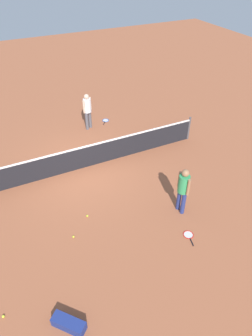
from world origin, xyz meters
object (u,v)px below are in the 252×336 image
at_px(player_far_side, 87,109).
at_px(tennis_ball_by_net, 87,216).
at_px(player_near_side, 183,188).
at_px(tennis_racket_far_player, 106,121).
at_px(tennis_racket_near_player, 189,235).
at_px(tennis_ball_midcourt, 3,316).
at_px(equipment_bag, 67,323).
at_px(tennis_ball_near_player, 73,237).

xyz_separation_m(player_far_side, tennis_ball_by_net, (-1.97, -5.26, -0.98)).
relative_size(player_near_side, tennis_racket_far_player, 2.99).
bearing_deg(tennis_racket_near_player, player_near_side, 71.18).
relative_size(tennis_ball_midcourt, equipment_bag, 0.08).
bearing_deg(player_near_side, tennis_ball_midcourt, -168.93).
bearing_deg(tennis_ball_midcourt, tennis_racket_near_player, 1.27).
distance_m(tennis_racket_near_player, tennis_racket_far_player, 7.63).
height_order(tennis_racket_near_player, tennis_ball_near_player, tennis_ball_near_player).
xyz_separation_m(player_near_side, tennis_ball_near_player, (-3.50, 0.43, -0.98)).
distance_m(tennis_ball_near_player, tennis_ball_by_net, 0.90).
height_order(player_near_side, tennis_ball_by_net, player_near_side).
xyz_separation_m(player_far_side, tennis_racket_near_player, (0.53, -7.31, -1.00)).
height_order(tennis_ball_near_player, equipment_bag, equipment_bag).
xyz_separation_m(tennis_racket_far_player, tennis_ball_near_player, (-3.59, -6.18, 0.02)).
distance_m(tennis_racket_far_player, tennis_ball_midcourt, 9.68).
xyz_separation_m(player_near_side, equipment_bag, (-4.40, -1.98, -0.87)).
distance_m(player_near_side, tennis_racket_far_player, 6.69).
relative_size(player_far_side, tennis_ball_midcourt, 25.76).
height_order(player_near_side, player_far_side, same).
relative_size(tennis_racket_far_player, equipment_bag, 0.73).
relative_size(tennis_racket_near_player, tennis_ball_by_net, 9.19).
xyz_separation_m(tennis_ball_near_player, tennis_ball_by_net, (0.66, 0.62, 0.00)).
bearing_deg(tennis_racket_far_player, tennis_racket_near_player, -93.23).
xyz_separation_m(tennis_ball_by_net, tennis_ball_midcourt, (-2.88, -2.17, 0.00)).
bearing_deg(tennis_ball_by_net, tennis_ball_midcourt, -142.98).
xyz_separation_m(tennis_racket_near_player, equipment_bag, (-4.06, -0.98, 0.13)).
bearing_deg(tennis_racket_far_player, player_far_side, -162.30).
height_order(tennis_ball_by_net, tennis_ball_midcourt, same).
bearing_deg(tennis_ball_midcourt, tennis_ball_near_player, 34.98).
height_order(tennis_racket_far_player, equipment_bag, equipment_bag).
xyz_separation_m(player_near_side, player_far_side, (-0.88, 6.31, 0.00)).
distance_m(tennis_racket_far_player, tennis_ball_by_net, 6.29).
distance_m(tennis_ball_by_net, equipment_bag, 3.41).
relative_size(tennis_racket_near_player, tennis_racket_far_player, 1.07).
bearing_deg(player_near_side, tennis_ball_by_net, 159.74).
relative_size(tennis_ball_near_player, tennis_ball_by_net, 1.00).
bearing_deg(player_near_side, equipment_bag, -155.74).
relative_size(tennis_racket_far_player, tennis_ball_by_net, 8.62).
height_order(player_near_side, equipment_bag, player_near_side).
distance_m(player_far_side, tennis_racket_far_player, 1.42).
bearing_deg(player_far_side, tennis_racket_far_player, 17.70).
bearing_deg(player_near_side, tennis_racket_near_player, -108.82).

